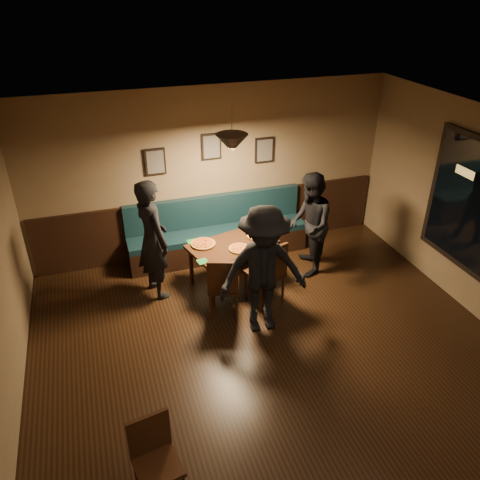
{
  "coord_description": "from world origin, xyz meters",
  "views": [
    {
      "loc": [
        -1.84,
        -3.62,
        4.25
      ],
      "look_at": [
        -0.01,
        1.98,
        0.95
      ],
      "focal_mm": 35.82,
      "sensor_mm": 36.0,
      "label": 1
    }
  ],
  "objects_px": {
    "dining_table": "(233,264)",
    "cafe_chair_far": "(158,465)",
    "chair_near_right": "(265,272)",
    "tabasco_bottle": "(265,237)",
    "booth_bench": "(218,230)",
    "diner_front": "(263,271)",
    "soda_glass": "(278,245)",
    "chair_near_left": "(224,284)",
    "diner_left": "(153,240)",
    "diner_right": "(309,225)"
  },
  "relations": [
    {
      "from": "dining_table",
      "to": "diner_front",
      "type": "relative_size",
      "value": 0.7
    },
    {
      "from": "chair_near_left",
      "to": "cafe_chair_far",
      "type": "xyz_separation_m",
      "value": [
        -1.34,
        -2.47,
        -0.03
      ]
    },
    {
      "from": "booth_bench",
      "to": "chair_near_right",
      "type": "relative_size",
      "value": 2.95
    },
    {
      "from": "chair_near_right",
      "to": "cafe_chair_far",
      "type": "height_order",
      "value": "chair_near_right"
    },
    {
      "from": "chair_near_left",
      "to": "soda_glass",
      "type": "xyz_separation_m",
      "value": [
        0.94,
        0.35,
        0.27
      ]
    },
    {
      "from": "dining_table",
      "to": "diner_right",
      "type": "height_order",
      "value": "diner_right"
    },
    {
      "from": "dining_table",
      "to": "booth_bench",
      "type": "bearing_deg",
      "value": 74.37
    },
    {
      "from": "diner_right",
      "to": "soda_glass",
      "type": "bearing_deg",
      "value": -47.44
    },
    {
      "from": "dining_table",
      "to": "diner_left",
      "type": "height_order",
      "value": "diner_left"
    },
    {
      "from": "dining_table",
      "to": "diner_left",
      "type": "xyz_separation_m",
      "value": [
        -1.17,
        0.12,
        0.58
      ]
    },
    {
      "from": "diner_left",
      "to": "diner_right",
      "type": "relative_size",
      "value": 1.09
    },
    {
      "from": "soda_glass",
      "to": "cafe_chair_far",
      "type": "relative_size",
      "value": 0.16
    },
    {
      "from": "chair_near_left",
      "to": "soda_glass",
      "type": "distance_m",
      "value": 1.04
    },
    {
      "from": "soda_glass",
      "to": "tabasco_bottle",
      "type": "distance_m",
      "value": 0.31
    },
    {
      "from": "chair_near_left",
      "to": "chair_near_right",
      "type": "bearing_deg",
      "value": 24.31
    },
    {
      "from": "chair_near_right",
      "to": "diner_left",
      "type": "relative_size",
      "value": 0.56
    },
    {
      "from": "dining_table",
      "to": "soda_glass",
      "type": "distance_m",
      "value": 0.79
    },
    {
      "from": "chair_near_left",
      "to": "soda_glass",
      "type": "height_order",
      "value": "chair_near_left"
    },
    {
      "from": "chair_near_left",
      "to": "diner_front",
      "type": "height_order",
      "value": "diner_front"
    },
    {
      "from": "diner_right",
      "to": "cafe_chair_far",
      "type": "height_order",
      "value": "diner_right"
    },
    {
      "from": "diner_left",
      "to": "booth_bench",
      "type": "bearing_deg",
      "value": -76.1
    },
    {
      "from": "chair_near_right",
      "to": "diner_left",
      "type": "bearing_deg",
      "value": 136.6
    },
    {
      "from": "chair_near_right",
      "to": "diner_left",
      "type": "xyz_separation_m",
      "value": [
        -1.45,
        0.72,
        0.41
      ]
    },
    {
      "from": "diner_left",
      "to": "tabasco_bottle",
      "type": "distance_m",
      "value": 1.69
    },
    {
      "from": "chair_near_right",
      "to": "tabasco_bottle",
      "type": "bearing_deg",
      "value": 52.34
    },
    {
      "from": "chair_near_left",
      "to": "soda_glass",
      "type": "relative_size",
      "value": 6.56
    },
    {
      "from": "diner_right",
      "to": "tabasco_bottle",
      "type": "distance_m",
      "value": 0.74
    },
    {
      "from": "dining_table",
      "to": "diner_front",
      "type": "distance_m",
      "value": 1.27
    },
    {
      "from": "diner_right",
      "to": "diner_front",
      "type": "height_order",
      "value": "diner_front"
    },
    {
      "from": "booth_bench",
      "to": "chair_near_right",
      "type": "xyz_separation_m",
      "value": [
        0.28,
        -1.47,
        0.01
      ]
    },
    {
      "from": "chair_near_right",
      "to": "diner_front",
      "type": "height_order",
      "value": "diner_front"
    },
    {
      "from": "tabasco_bottle",
      "to": "chair_near_left",
      "type": "bearing_deg",
      "value": -142.57
    },
    {
      "from": "booth_bench",
      "to": "diner_front",
      "type": "bearing_deg",
      "value": -88.52
    },
    {
      "from": "diner_right",
      "to": "booth_bench",
      "type": "bearing_deg",
      "value": -107.4
    },
    {
      "from": "chair_near_left",
      "to": "cafe_chair_far",
      "type": "relative_size",
      "value": 1.08
    },
    {
      "from": "booth_bench",
      "to": "chair_near_left",
      "type": "xyz_separation_m",
      "value": [
        -0.35,
        -1.54,
        -0.02
      ]
    },
    {
      "from": "booth_bench",
      "to": "dining_table",
      "type": "height_order",
      "value": "booth_bench"
    },
    {
      "from": "chair_near_left",
      "to": "tabasco_bottle",
      "type": "bearing_deg",
      "value": 55.76
    },
    {
      "from": "soda_glass",
      "to": "tabasco_bottle",
      "type": "bearing_deg",
      "value": 106.48
    },
    {
      "from": "diner_front",
      "to": "soda_glass",
      "type": "distance_m",
      "value": 0.99
    },
    {
      "from": "chair_near_right",
      "to": "diner_front",
      "type": "bearing_deg",
      "value": -130.36
    },
    {
      "from": "booth_bench",
      "to": "soda_glass",
      "type": "xyz_separation_m",
      "value": [
        0.59,
        -1.18,
        0.25
      ]
    },
    {
      "from": "diner_front",
      "to": "soda_glass",
      "type": "bearing_deg",
      "value": 60.57
    },
    {
      "from": "diner_right",
      "to": "cafe_chair_far",
      "type": "xyz_separation_m",
      "value": [
        -2.92,
        -3.11,
        -0.39
      ]
    },
    {
      "from": "diner_front",
      "to": "cafe_chair_far",
      "type": "bearing_deg",
      "value": -127.27
    },
    {
      "from": "tabasco_bottle",
      "to": "cafe_chair_far",
      "type": "distance_m",
      "value": 3.83
    },
    {
      "from": "dining_table",
      "to": "cafe_chair_far",
      "type": "distance_m",
      "value": 3.56
    },
    {
      "from": "booth_bench",
      "to": "diner_front",
      "type": "xyz_separation_m",
      "value": [
        0.05,
        -2.0,
        0.4
      ]
    },
    {
      "from": "booth_bench",
      "to": "cafe_chair_far",
      "type": "relative_size",
      "value": 3.39
    },
    {
      "from": "chair_near_right",
      "to": "soda_glass",
      "type": "xyz_separation_m",
      "value": [
        0.31,
        0.29,
        0.24
      ]
    }
  ]
}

